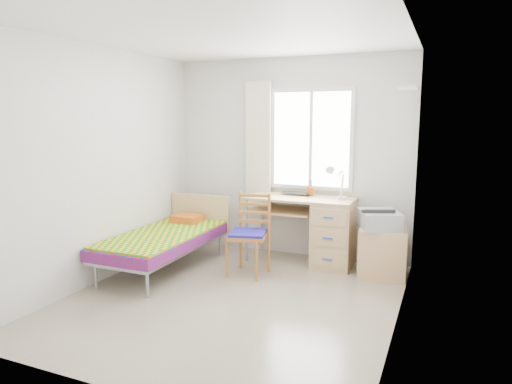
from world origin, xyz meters
TOP-DOWN VIEW (x-y plane):
  - floor at (0.00, 0.00)m, footprint 3.50×3.50m
  - ceiling at (0.00, 0.00)m, footprint 3.50×3.50m
  - wall_back at (0.00, 1.75)m, footprint 3.20×0.00m
  - wall_left at (-1.60, 0.00)m, footprint 0.00×3.50m
  - wall_right at (1.60, 0.00)m, footprint 0.00×3.50m
  - window at (0.30, 1.73)m, footprint 1.10×0.04m
  - curtain at (-0.42, 1.68)m, footprint 0.35×0.05m
  - floating_shelf at (1.49, 1.40)m, footprint 0.20×0.32m
  - bed at (-1.15, 0.55)m, footprint 0.88×1.84m
  - desk at (0.62, 1.45)m, footprint 1.35×0.63m
  - chair at (-0.14, 0.78)m, footprint 0.50×0.50m
  - cabinet at (1.30, 1.28)m, footprint 0.58×0.53m
  - printer at (1.26, 1.27)m, footprint 0.57×0.60m
  - laptop at (0.16, 1.52)m, footprint 0.42×0.28m
  - pen_cup at (0.34, 1.60)m, footprint 0.10×0.10m
  - task_lamp at (0.71, 1.36)m, footprint 0.23×0.32m
  - book at (0.06, 1.49)m, footprint 0.23×0.27m

SIDE VIEW (x-z plane):
  - floor at x=0.00m, z-range 0.00..0.00m
  - cabinet at x=1.30m, z-range 0.00..0.58m
  - bed at x=-1.15m, z-range -0.01..0.78m
  - desk at x=0.62m, z-range 0.03..0.87m
  - chair at x=-0.14m, z-range 0.06..1.02m
  - book at x=0.06m, z-range 0.58..0.60m
  - printer at x=1.26m, z-range 0.58..0.78m
  - laptop at x=0.16m, z-range 0.84..0.87m
  - pen_cup at x=0.34m, z-range 0.84..0.95m
  - task_lamp at x=0.71m, z-range 0.89..1.31m
  - wall_left at x=-1.60m, z-range -0.45..3.05m
  - wall_right at x=1.60m, z-range -0.45..3.05m
  - wall_back at x=0.00m, z-range -0.30..2.90m
  - curtain at x=-0.42m, z-range 0.60..2.30m
  - window at x=0.30m, z-range 0.90..2.20m
  - floating_shelf at x=1.49m, z-range 2.13..2.17m
  - ceiling at x=0.00m, z-range 2.60..2.60m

